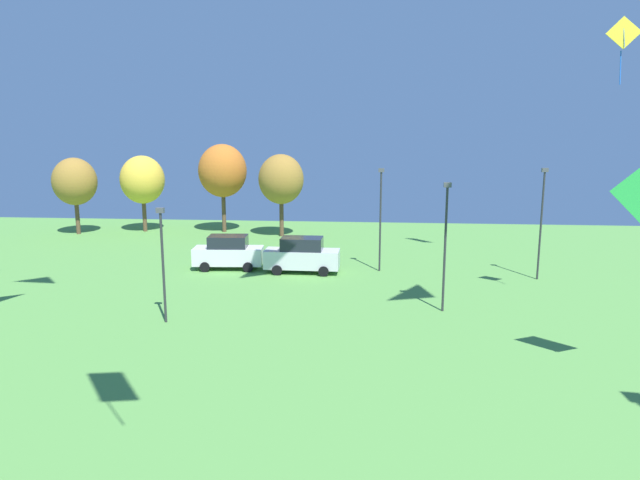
{
  "coord_description": "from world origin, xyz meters",
  "views": [
    {
      "loc": [
        2.09,
        3.91,
        8.84
      ],
      "look_at": [
        0.85,
        17.88,
        6.17
      ],
      "focal_mm": 32.0,
      "sensor_mm": 36.0,
      "label": 1
    }
  ],
  "objects_px": {
    "light_post_0": "(445,240)",
    "treeline_tree_1": "(142,180)",
    "treeline_tree_2": "(223,171)",
    "parked_car_leftmost": "(228,252)",
    "light_post_2": "(380,214)",
    "parked_car_second_from_left": "(302,255)",
    "treeline_tree_3": "(281,179)",
    "light_post_3": "(541,218)",
    "treeline_tree_0": "(75,182)",
    "kite_flying_6": "(623,36)",
    "light_post_1": "(163,258)"
  },
  "relations": [
    {
      "from": "kite_flying_6",
      "to": "light_post_0",
      "type": "distance_m",
      "value": 11.9
    },
    {
      "from": "kite_flying_6",
      "to": "light_post_0",
      "type": "relative_size",
      "value": 0.46
    },
    {
      "from": "light_post_1",
      "to": "parked_car_leftmost",
      "type": "bearing_deg",
      "value": 88.13
    },
    {
      "from": "treeline_tree_0",
      "to": "treeline_tree_1",
      "type": "xyz_separation_m",
      "value": [
        5.31,
        1.84,
        0.05
      ]
    },
    {
      "from": "treeline_tree_1",
      "to": "treeline_tree_2",
      "type": "bearing_deg",
      "value": 2.86
    },
    {
      "from": "light_post_1",
      "to": "treeline_tree_2",
      "type": "xyz_separation_m",
      "value": [
        -3.49,
        24.51,
        2.32
      ]
    },
    {
      "from": "light_post_2",
      "to": "light_post_3",
      "type": "height_order",
      "value": "light_post_3"
    },
    {
      "from": "light_post_3",
      "to": "treeline_tree_1",
      "type": "bearing_deg",
      "value": 154.64
    },
    {
      "from": "light_post_0",
      "to": "treeline_tree_3",
      "type": "relative_size",
      "value": 0.92
    },
    {
      "from": "kite_flying_6",
      "to": "light_post_0",
      "type": "height_order",
      "value": "kite_flying_6"
    },
    {
      "from": "light_post_3",
      "to": "treeline_tree_3",
      "type": "xyz_separation_m",
      "value": [
        -17.75,
        13.07,
        1.09
      ]
    },
    {
      "from": "treeline_tree_2",
      "to": "parked_car_leftmost",
      "type": "bearing_deg",
      "value": -74.46
    },
    {
      "from": "light_post_1",
      "to": "light_post_2",
      "type": "distance_m",
      "value": 15.01
    },
    {
      "from": "parked_car_leftmost",
      "to": "light_post_0",
      "type": "relative_size",
      "value": 0.71
    },
    {
      "from": "kite_flying_6",
      "to": "treeline_tree_0",
      "type": "xyz_separation_m",
      "value": [
        -36.54,
        19.77,
        -8.4
      ]
    },
    {
      "from": "light_post_0",
      "to": "treeline_tree_2",
      "type": "distance_m",
      "value": 27.38
    },
    {
      "from": "treeline_tree_0",
      "to": "treeline_tree_2",
      "type": "bearing_deg",
      "value": 9.97
    },
    {
      "from": "parked_car_second_from_left",
      "to": "treeline_tree_3",
      "type": "relative_size",
      "value": 0.68
    },
    {
      "from": "treeline_tree_0",
      "to": "treeline_tree_2",
      "type": "relative_size",
      "value": 0.85
    },
    {
      "from": "kite_flying_6",
      "to": "light_post_0",
      "type": "bearing_deg",
      "value": 177.3
    },
    {
      "from": "light_post_0",
      "to": "treeline_tree_3",
      "type": "height_order",
      "value": "treeline_tree_3"
    },
    {
      "from": "parked_car_leftmost",
      "to": "parked_car_second_from_left",
      "type": "relative_size",
      "value": 0.96
    },
    {
      "from": "light_post_2",
      "to": "treeline_tree_3",
      "type": "bearing_deg",
      "value": 124.8
    },
    {
      "from": "kite_flying_6",
      "to": "light_post_2",
      "type": "bearing_deg",
      "value": 140.76
    },
    {
      "from": "parked_car_leftmost",
      "to": "treeline_tree_0",
      "type": "bearing_deg",
      "value": 140.6
    },
    {
      "from": "light_post_1",
      "to": "light_post_2",
      "type": "height_order",
      "value": "light_post_2"
    },
    {
      "from": "light_post_0",
      "to": "treeline_tree_1",
      "type": "height_order",
      "value": "treeline_tree_1"
    },
    {
      "from": "kite_flying_6",
      "to": "light_post_3",
      "type": "relative_size",
      "value": 0.44
    },
    {
      "from": "parked_car_second_from_left",
      "to": "parked_car_leftmost",
      "type": "bearing_deg",
      "value": 174.54
    },
    {
      "from": "treeline_tree_0",
      "to": "light_post_1",
      "type": "bearing_deg",
      "value": -54.37
    },
    {
      "from": "parked_car_leftmost",
      "to": "treeline_tree_1",
      "type": "height_order",
      "value": "treeline_tree_1"
    },
    {
      "from": "light_post_3",
      "to": "treeline_tree_0",
      "type": "distance_m",
      "value": 37.88
    },
    {
      "from": "light_post_0",
      "to": "light_post_1",
      "type": "xyz_separation_m",
      "value": [
        -13.22,
        -2.88,
        -0.51
      ]
    },
    {
      "from": "parked_car_leftmost",
      "to": "light_post_2",
      "type": "bearing_deg",
      "value": -2.33
    },
    {
      "from": "parked_car_second_from_left",
      "to": "treeline_tree_2",
      "type": "xyz_separation_m",
      "value": [
        -8.74,
        14.35,
        4.31
      ]
    },
    {
      "from": "light_post_1",
      "to": "treeline_tree_2",
      "type": "bearing_deg",
      "value": 98.09
    },
    {
      "from": "parked_car_leftmost",
      "to": "light_post_0",
      "type": "height_order",
      "value": "light_post_0"
    },
    {
      "from": "parked_car_second_from_left",
      "to": "light_post_2",
      "type": "bearing_deg",
      "value": 10.79
    },
    {
      "from": "treeline_tree_1",
      "to": "kite_flying_6",
      "type": "bearing_deg",
      "value": -34.68
    },
    {
      "from": "treeline_tree_2",
      "to": "treeline_tree_3",
      "type": "height_order",
      "value": "treeline_tree_2"
    },
    {
      "from": "light_post_1",
      "to": "light_post_2",
      "type": "xyz_separation_m",
      "value": [
        10.18,
        11.01,
        0.59
      ]
    },
    {
      "from": "kite_flying_6",
      "to": "parked_car_second_from_left",
      "type": "height_order",
      "value": "kite_flying_6"
    },
    {
      "from": "light_post_0",
      "to": "treeline_tree_1",
      "type": "xyz_separation_m",
      "value": [
        -23.89,
        21.26,
        1.01
      ]
    },
    {
      "from": "parked_car_leftmost",
      "to": "treeline_tree_1",
      "type": "xyz_separation_m",
      "value": [
        -11.03,
        13.43,
        3.53
      ]
    },
    {
      "from": "treeline_tree_1",
      "to": "light_post_0",
      "type": "bearing_deg",
      "value": -41.66
    },
    {
      "from": "light_post_2",
      "to": "treeline_tree_3",
      "type": "height_order",
      "value": "treeline_tree_3"
    },
    {
      "from": "kite_flying_6",
      "to": "parked_car_leftmost",
      "type": "relative_size",
      "value": 0.65
    },
    {
      "from": "parked_car_second_from_left",
      "to": "treeline_tree_0",
      "type": "xyz_separation_m",
      "value": [
        -21.25,
        12.15,
        3.46
      ]
    },
    {
      "from": "parked_car_second_from_left",
      "to": "treeline_tree_3",
      "type": "height_order",
      "value": "treeline_tree_3"
    },
    {
      "from": "light_post_2",
      "to": "treeline_tree_2",
      "type": "height_order",
      "value": "treeline_tree_2"
    }
  ]
}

